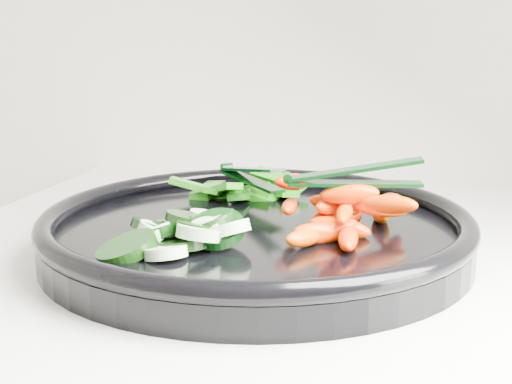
# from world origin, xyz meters

# --- Properties ---
(veggie_tray) EXTENTS (0.42, 0.42, 0.04)m
(veggie_tray) POSITION_xyz_m (-0.70, 1.67, 0.95)
(veggie_tray) COLOR black
(veggie_tray) RESTS_ON counter
(cucumber_pile) EXTENTS (0.13, 0.13, 0.04)m
(cucumber_pile) POSITION_xyz_m (-0.75, 1.61, 0.96)
(cucumber_pile) COLOR black
(cucumber_pile) RESTS_ON veggie_tray
(carrot_pile) EXTENTS (0.13, 0.14, 0.05)m
(carrot_pile) POSITION_xyz_m (-0.62, 1.66, 0.97)
(carrot_pile) COLOR #FA5B00
(carrot_pile) RESTS_ON veggie_tray
(pepper_pile) EXTENTS (0.13, 0.10, 0.03)m
(pepper_pile) POSITION_xyz_m (-0.74, 1.77, 0.96)
(pepper_pile) COLOR #09640D
(pepper_pile) RESTS_ON veggie_tray
(tong_carrot) EXTENTS (0.11, 0.04, 0.02)m
(tong_carrot) POSITION_xyz_m (-0.62, 1.66, 1.00)
(tong_carrot) COLOR black
(tong_carrot) RESTS_ON carrot_pile
(tong_pepper) EXTENTS (0.09, 0.09, 0.02)m
(tong_pepper) POSITION_xyz_m (-0.73, 1.76, 0.98)
(tong_pepper) COLOR black
(tong_pepper) RESTS_ON pepper_pile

